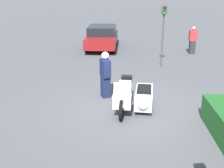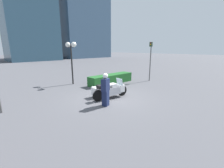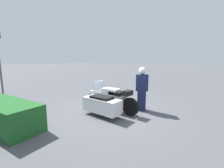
{
  "view_description": "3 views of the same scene",
  "coord_description": "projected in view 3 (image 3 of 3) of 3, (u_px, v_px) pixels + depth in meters",
  "views": [
    {
      "loc": [
        8.99,
        -0.28,
        4.05
      ],
      "look_at": [
        0.52,
        -0.5,
        1.03
      ],
      "focal_mm": 45.0,
      "sensor_mm": 36.0,
      "label": 1
    },
    {
      "loc": [
        -5.82,
        -6.51,
        2.98
      ],
      "look_at": [
        0.14,
        -0.15,
        0.9
      ],
      "focal_mm": 24.0,
      "sensor_mm": 36.0,
      "label": 2
    },
    {
      "loc": [
        -3.01,
        4.82,
        2.01
      ],
      "look_at": [
        -0.02,
        0.03,
        1.11
      ],
      "focal_mm": 24.0,
      "sensor_mm": 36.0,
      "label": 3
    }
  ],
  "objects": [
    {
      "name": "officer_rider",
      "position": [
        142.0,
        88.0,
        5.96
      ],
      "size": [
        0.55,
        0.45,
        1.75
      ],
      "rotation": [
        0.0,
        0.0,
        -1.18
      ],
      "color": "#192347",
      "rests_on": "ground"
    },
    {
      "name": "ground_plane",
      "position": [
        112.0,
        112.0,
        5.93
      ],
      "size": [
        160.0,
        160.0,
        0.0
      ],
      "primitive_type": "plane",
      "color": "#4C4C51"
    },
    {
      "name": "police_motorcycle",
      "position": [
        104.0,
        101.0,
        5.74
      ],
      "size": [
        2.48,
        1.43,
        1.16
      ],
      "rotation": [
        0.0,
        0.0,
        -0.12
      ],
      "color": "black",
      "rests_on": "ground"
    }
  ]
}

